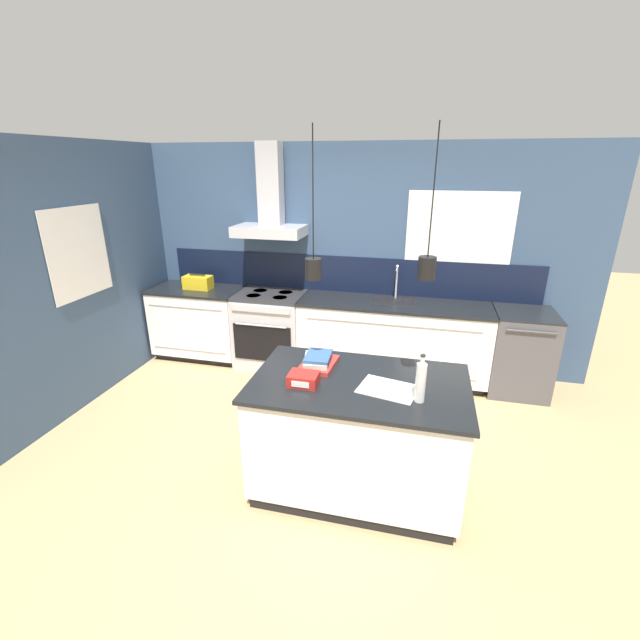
# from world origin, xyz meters

# --- Properties ---
(ground_plane) EXTENTS (16.00, 16.00, 0.00)m
(ground_plane) POSITION_xyz_m (0.00, 0.00, 0.00)
(ground_plane) COLOR tan
(ground_plane) RESTS_ON ground
(wall_back) EXTENTS (5.60, 2.37, 2.60)m
(wall_back) POSITION_xyz_m (-0.05, 2.00, 1.35)
(wall_back) COLOR #354C6B
(wall_back) RESTS_ON ground_plane
(wall_left) EXTENTS (0.08, 3.80, 2.60)m
(wall_left) POSITION_xyz_m (-2.43, 0.70, 1.30)
(wall_left) COLOR #354C6B
(wall_left) RESTS_ON ground_plane
(counter_run_left) EXTENTS (1.12, 0.64, 0.91)m
(counter_run_left) POSITION_xyz_m (-1.81, 1.69, 0.46)
(counter_run_left) COLOR black
(counter_run_left) RESTS_ON ground_plane
(counter_run_sink) EXTENTS (2.14, 0.64, 1.30)m
(counter_run_sink) POSITION_xyz_m (0.62, 1.69, 0.46)
(counter_run_sink) COLOR black
(counter_run_sink) RESTS_ON ground_plane
(oven_range) EXTENTS (0.82, 0.66, 0.91)m
(oven_range) POSITION_xyz_m (-0.85, 1.69, 0.46)
(oven_range) COLOR #B5B5BA
(oven_range) RESTS_ON ground_plane
(dishwasher) EXTENTS (0.62, 0.65, 0.91)m
(dishwasher) POSITION_xyz_m (1.99, 1.69, 0.46)
(dishwasher) COLOR #4C4C51
(dishwasher) RESTS_ON ground_plane
(kitchen_island) EXTENTS (1.55, 0.94, 0.91)m
(kitchen_island) POSITION_xyz_m (0.52, -0.21, 0.46)
(kitchen_island) COLOR black
(kitchen_island) RESTS_ON ground_plane
(bottle_on_island) EXTENTS (0.07, 0.07, 0.33)m
(bottle_on_island) POSITION_xyz_m (0.94, -0.38, 1.05)
(bottle_on_island) COLOR silver
(bottle_on_island) RESTS_ON kitchen_island
(book_stack) EXTENTS (0.27, 0.35, 0.10)m
(book_stack) POSITION_xyz_m (0.17, -0.04, 0.95)
(book_stack) COLOR #B2332D
(book_stack) RESTS_ON kitchen_island
(red_supply_box) EXTENTS (0.21, 0.16, 0.08)m
(red_supply_box) POSITION_xyz_m (0.14, -0.35, 0.95)
(red_supply_box) COLOR red
(red_supply_box) RESTS_ON kitchen_island
(paper_pile) EXTENTS (0.44, 0.36, 0.01)m
(paper_pile) POSITION_xyz_m (0.73, -0.28, 0.91)
(paper_pile) COLOR silver
(paper_pile) RESTS_ON kitchen_island
(yellow_toolbox) EXTENTS (0.34, 0.18, 0.19)m
(yellow_toolbox) POSITION_xyz_m (-1.78, 1.69, 0.99)
(yellow_toolbox) COLOR gold
(yellow_toolbox) RESTS_ON counter_run_left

